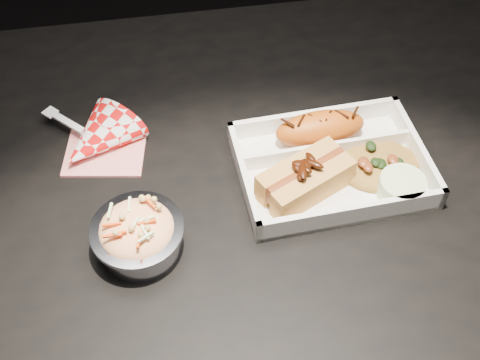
% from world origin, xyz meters
% --- Properties ---
extents(dining_table, '(1.20, 0.80, 0.75)m').
position_xyz_m(dining_table, '(0.00, 0.00, 0.66)').
color(dining_table, black).
rests_on(dining_table, ground).
extents(food_tray, '(0.26, 0.19, 0.04)m').
position_xyz_m(food_tray, '(0.12, 0.00, 0.76)').
color(food_tray, white).
rests_on(food_tray, dining_table).
extents(fried_pastry, '(0.13, 0.06, 0.05)m').
position_xyz_m(fried_pastry, '(0.12, 0.06, 0.78)').
color(fried_pastry, '#C05513').
rests_on(fried_pastry, food_tray).
extents(hotdog, '(0.14, 0.11, 0.06)m').
position_xyz_m(hotdog, '(0.07, -0.03, 0.78)').
color(hotdog, '#CB9045').
rests_on(hotdog, food_tray).
extents(fried_rice_mound, '(0.12, 0.10, 0.03)m').
position_xyz_m(fried_rice_mound, '(0.18, -0.01, 0.77)').
color(fried_rice_mound, '#A5742F').
rests_on(fried_rice_mound, food_tray).
extents(cupcake_liner, '(0.06, 0.06, 0.03)m').
position_xyz_m(cupcake_liner, '(0.20, -0.06, 0.77)').
color(cupcake_liner, beige).
rests_on(cupcake_liner, food_tray).
extents(foil_coleslaw_cup, '(0.11, 0.11, 0.07)m').
position_xyz_m(foil_coleslaw_cup, '(-0.15, -0.08, 0.78)').
color(foil_coleslaw_cup, silver).
rests_on(foil_coleslaw_cup, dining_table).
extents(napkin_fork, '(0.15, 0.15, 0.10)m').
position_xyz_m(napkin_fork, '(-0.19, 0.10, 0.77)').
color(napkin_fork, red).
rests_on(napkin_fork, dining_table).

